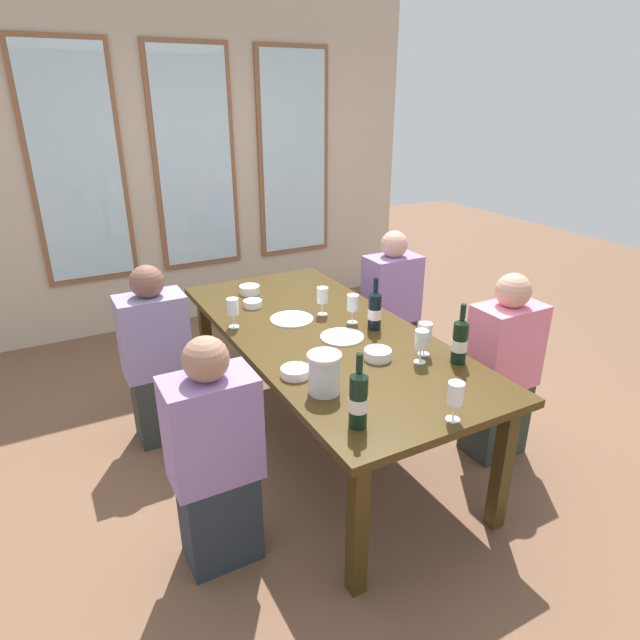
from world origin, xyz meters
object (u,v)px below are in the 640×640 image
white_plate_1 (292,319)px  wine_glass_2 (455,394)px  dining_table (325,343)px  wine_glass_1 (425,333)px  wine_bottle_1 (460,341)px  tasting_bowl_2 (295,372)px  wine_bottle_2 (358,399)px  tasting_bowl_3 (378,354)px  tasting_bowl_1 (250,290)px  seated_person_0 (157,360)px  wine_bottle_0 (375,310)px  tasting_bowl_0 (253,304)px  wine_glass_0 (233,308)px  seated_person_1 (391,310)px  seated_person_2 (215,461)px  wine_glass_3 (353,304)px  wine_glass_4 (322,296)px  white_plate_0 (342,337)px  seated_person_3 (501,372)px  wine_glass_5 (421,341)px  metal_pitcher (324,373)px

white_plate_1 → wine_glass_2: bearing=-84.4°
dining_table → wine_glass_1: bearing=-58.0°
wine_bottle_1 → tasting_bowl_2: size_ratio=2.21×
wine_bottle_2 → tasting_bowl_3: (0.41, 0.46, -0.10)m
dining_table → wine_bottle_1: size_ratio=7.14×
tasting_bowl_1 → seated_person_0: (-0.70, -0.26, -0.24)m
wine_bottle_0 → wine_glass_2: size_ratio=1.76×
tasting_bowl_0 → wine_glass_0: 0.34m
wine_bottle_0 → tasting_bowl_0: size_ratio=2.62×
seated_person_1 → seated_person_2: (-1.69, -1.09, 0.00)m
wine_glass_2 → seated_person_0: 1.83m
seated_person_0 → tasting_bowl_1: bearing=20.6°
wine_bottle_0 → wine_bottle_2: size_ratio=0.94×
tasting_bowl_2 → wine_glass_3: size_ratio=0.81×
wine_glass_2 → white_plate_1: bearing=95.6°
tasting_bowl_3 → wine_glass_0: (-0.50, 0.73, 0.09)m
white_plate_1 → seated_person_1: size_ratio=0.23×
tasting_bowl_0 → wine_glass_3: (0.42, -0.52, 0.10)m
wine_bottle_1 → wine_glass_3: (-0.20, 0.68, -0.00)m
tasting_bowl_1 → wine_glass_4: 0.62m
white_plate_0 → seated_person_3: seated_person_3 is taller
wine_bottle_2 → tasting_bowl_2: 0.51m
wine_glass_3 → seated_person_1: 0.88m
wine_glass_0 → white_plate_1: bearing=-10.5°
tasting_bowl_1 → wine_glass_0: size_ratio=0.78×
wine_glass_2 → wine_glass_3: same height
wine_bottle_0 → wine_glass_0: size_ratio=1.76×
white_plate_0 → tasting_bowl_1: 0.93m
wine_glass_2 → wine_glass_3: (0.17, 1.07, -0.00)m
wine_glass_5 → seated_person_1: seated_person_1 is taller
white_plate_1 → wine_glass_3: 0.38m
wine_glass_3 → seated_person_1: size_ratio=0.16×
tasting_bowl_2 → seated_person_0: size_ratio=0.13×
seated_person_0 → seated_person_2: (0.00, -1.08, 0.00)m
seated_person_3 → tasting_bowl_1: bearing=126.3°
wine_bottle_2 → tasting_bowl_1: bearing=83.4°
dining_table → wine_glass_0: size_ratio=12.77×
tasting_bowl_3 → wine_glass_4: 0.66m
tasting_bowl_0 → seated_person_0: 0.67m
wine_bottle_2 → wine_glass_0: size_ratio=1.87×
seated_person_2 → seated_person_3: same height
metal_pitcher → tasting_bowl_3: metal_pitcher is taller
dining_table → wine_glass_0: bearing=144.5°
wine_glass_1 → seated_person_3: 0.63m
seated_person_1 → tasting_bowl_1: bearing=165.3°
wine_glass_3 → wine_glass_4: same height
wine_glass_4 → white_plate_1: bearing=176.6°
dining_table → wine_glass_0: (-0.43, 0.31, 0.19)m
wine_bottle_0 → tasting_bowl_2: 0.71m
seated_person_2 → seated_person_3: (1.69, 0.00, 0.00)m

